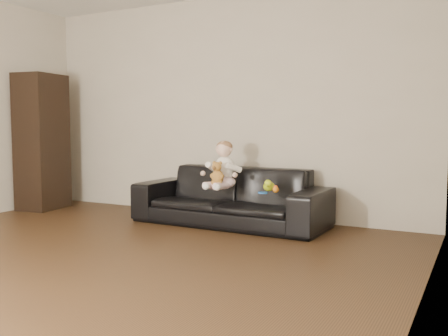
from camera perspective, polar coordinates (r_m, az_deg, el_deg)
The scene contains 11 objects.
floor at distance 3.96m, azimuth -19.58°, elevation -11.26°, with size 5.50×5.50×0.00m, color #3A2514.
wall_back at distance 6.02m, azimuth -0.23°, elevation 6.96°, with size 5.00×5.00×0.00m, color #B7AD99.
wall_right at distance 2.59m, azimuth 20.86°, elevation 9.38°, with size 5.50×5.50×0.00m, color #B7AD99.
sofa at distance 5.46m, azimuth 0.73°, elevation -3.25°, with size 2.12×0.83×0.62m, color black.
cabinet at distance 6.87m, azimuth -20.07°, elevation 2.80°, with size 0.43×0.60×1.74m, color black.
shelf_item at distance 6.85m, azimuth -20.06°, elevation 6.07°, with size 0.18×0.25×0.28m, color silver.
baby at distance 5.33m, azimuth -0.07°, elevation 0.05°, with size 0.38×0.46×0.51m.
teddy_bear at distance 5.19m, azimuth -0.78°, elevation -0.60°, with size 0.16×0.16×0.24m.
toy_green at distance 5.16m, azimuth 5.17°, elevation -2.11°, with size 0.12×0.14×0.10m, color #C6E31A.
toy_rattle at distance 5.03m, azimuth 5.92°, elevation -2.47°, with size 0.07×0.07×0.07m, color orange.
toy_blue_disc at distance 4.99m, azimuth 4.46°, elevation -2.83°, with size 0.09×0.09×0.01m, color blue.
Camera 1 is at (2.82, -2.57, 1.08)m, focal length 40.00 mm.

